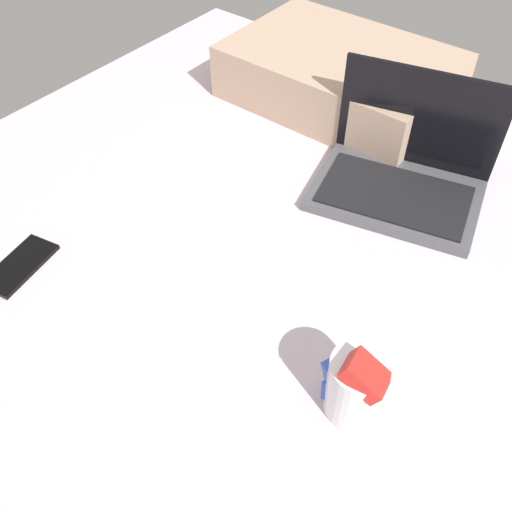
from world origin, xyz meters
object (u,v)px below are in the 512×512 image
Objects in this scene: laptop at (403,173)px; cell_phone at (20,265)px; pillow at (340,76)px; snack_cup at (357,385)px.

laptop is 76.27cm from cell_phone.
cell_phone is at bearing -139.17° from laptop.
laptop is 36.27cm from pillow.
cell_phone is 85.41cm from pillow.
snack_cup is at bearing -56.24° from pillow.
laptop is 2.68× the size of cell_phone.
snack_cup is at bearing -83.35° from laptop.
pillow is (15.14, 83.84, 6.10)cm from cell_phone.
snack_cup is at bearing -179.59° from cell_phone.
laptop reaches higher than snack_cup.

